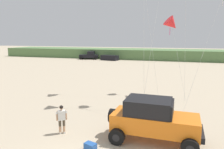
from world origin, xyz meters
TOP-DOWN VIEW (x-y plane):
  - dune_ridge at (1.24, 48.81)m, footprint 90.00×9.84m
  - jeep at (2.82, 3.86)m, footprint 4.87×2.46m
  - person_watching at (-2.20, 3.17)m, footprint 0.52×0.46m
  - cooler_box at (0.08, 1.91)m, footprint 0.64×0.52m
  - distant_pickup at (-17.65, 42.85)m, footprint 4.89×3.23m
  - distant_sedan at (-12.09, 42.08)m, footprint 4.48×2.65m
  - kite_blue_swept at (3.13, 13.78)m, footprint 2.40×2.23m

SIDE VIEW (x-z plane):
  - cooler_box at x=0.08m, z-range 0.00..0.38m
  - distant_sedan at x=-12.09m, z-range 0.00..1.20m
  - person_watching at x=-2.20m, z-range 0.10..1.77m
  - distant_pickup at x=-17.65m, z-range -0.05..1.93m
  - dune_ridge at x=1.24m, z-range 0.00..2.39m
  - jeep at x=2.82m, z-range 0.07..2.33m
  - kite_blue_swept at x=3.13m, z-range 2.88..10.26m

